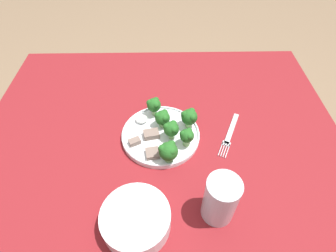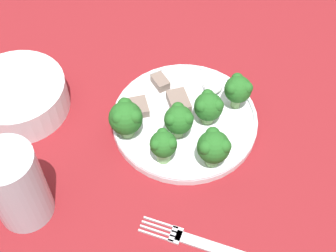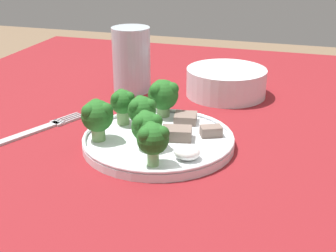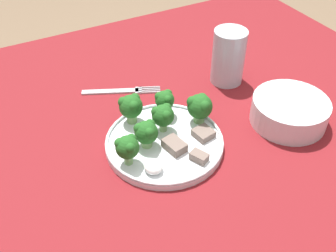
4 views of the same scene
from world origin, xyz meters
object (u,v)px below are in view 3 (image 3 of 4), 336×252
dinner_plate (156,140)px  drinking_glass (132,63)px  fork (37,130)px  cream_bowl (226,83)px

dinner_plate → drinking_glass: size_ratio=1.79×
fork → drinking_glass: size_ratio=1.34×
fork → cream_bowl: size_ratio=1.10×
cream_bowl → drinking_glass: drinking_glass is taller
fork → dinner_plate: bearing=1.6°
fork → drinking_glass: bearing=72.9°
fork → cream_bowl: bearing=45.6°
dinner_plate → fork: size_ratio=1.33×
dinner_plate → cream_bowl: (0.06, 0.26, 0.02)m
fork → cream_bowl: (0.26, 0.27, 0.02)m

